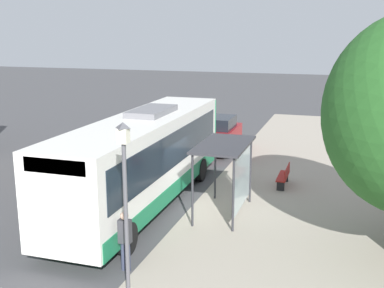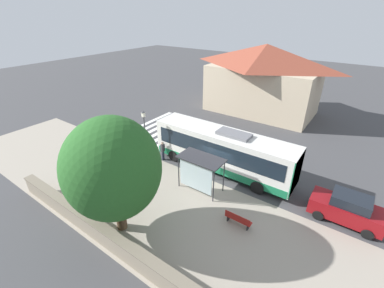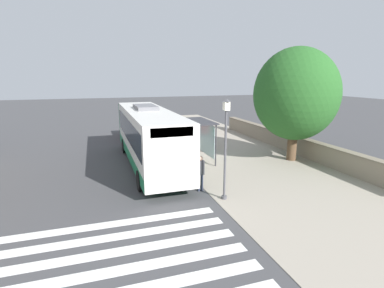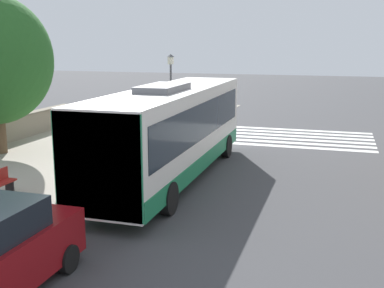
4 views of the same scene
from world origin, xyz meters
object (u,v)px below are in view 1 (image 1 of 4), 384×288
bus (144,158)px  bus_shelter (228,156)px  parked_car_behind_bus (219,135)px  bench (284,176)px  pedestrian (125,236)px  street_lamp_near (125,198)px

bus → bus_shelter: bearing=179.7°
bus → parked_car_behind_bus: 9.09m
bus → bench: (-4.78, -3.83, -1.38)m
bus_shelter → pedestrian: size_ratio=1.87×
pedestrian → bench: 9.39m
bus → street_lamp_near: (-2.22, 6.24, 0.77)m
bench → bus_shelter: bearing=68.1°
pedestrian → street_lamp_near: (-0.67, 1.27, 1.62)m
bus_shelter → bench: bearing=-111.9°
bus → bus_shelter: bus is taller
pedestrian → bench: size_ratio=1.04×
bus → parked_car_behind_bus: size_ratio=2.83×
bench → parked_car_behind_bus: parked_car_behind_bus is taller
bus → bench: bus is taller
bench → street_lamp_near: street_lamp_near is taller
bench → parked_car_behind_bus: size_ratio=0.41×
bench → street_lamp_near: (2.56, 10.07, 2.16)m
bus → street_lamp_near: bearing=109.6°
bus_shelter → parked_car_behind_bus: bus_shelter is taller
pedestrian → parked_car_behind_bus: size_ratio=0.42×
bus_shelter → parked_car_behind_bus: 9.50m
parked_car_behind_bus → bus: bearing=86.4°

